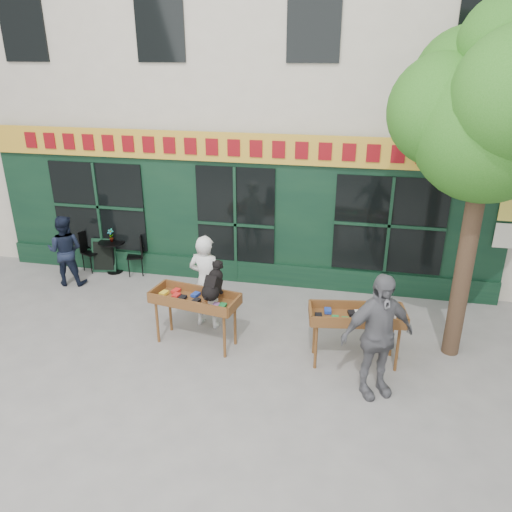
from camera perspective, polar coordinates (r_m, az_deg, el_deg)
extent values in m
plane|color=slate|center=(9.33, -5.71, -8.81)|extent=(80.00, 80.00, 0.00)
cube|color=beige|center=(13.81, 1.45, 23.19)|extent=(14.00, 7.00, 10.00)
cube|color=black|center=(10.80, -2.22, 5.07)|extent=(11.00, 0.16, 3.20)
cube|color=gold|center=(10.36, -2.51, 12.29)|extent=(11.00, 0.06, 0.60)
cube|color=maroon|center=(10.32, -2.56, 12.25)|extent=(9.60, 0.03, 0.34)
cube|color=black|center=(11.19, -2.25, -1.69)|extent=(11.00, 0.10, 0.50)
cube|color=black|center=(10.79, -2.33, 3.65)|extent=(1.70, 0.05, 2.50)
cube|color=black|center=(11.89, -17.54, 5.42)|extent=(2.20, 0.05, 2.00)
cube|color=black|center=(10.44, 14.97, 3.40)|extent=(2.20, 0.05, 2.00)
cube|color=silver|center=(10.81, 26.64, 2.08)|extent=(0.42, 0.02, 0.50)
cube|color=#E5D14C|center=(10.65, 27.15, 4.85)|extent=(0.42, 0.02, 0.50)
cylinder|color=#382619|center=(8.62, 22.89, 0.05)|extent=(0.28, 0.28, 3.60)
sphere|color=#226316|center=(8.13, 25.05, 13.19)|extent=(2.20, 2.20, 2.20)
sphere|color=#226316|center=(8.20, 20.79, 15.29)|extent=(1.70, 1.70, 1.70)
sphere|color=#226316|center=(8.61, 22.87, 17.98)|extent=(1.60, 1.60, 1.60)
sphere|color=#226316|center=(8.19, 26.96, 20.75)|extent=(1.40, 1.40, 1.40)
cylinder|color=brown|center=(9.01, -11.21, -7.43)|extent=(0.05, 0.05, 0.80)
cylinder|color=brown|center=(8.45, -3.63, -9.18)|extent=(0.05, 0.05, 0.80)
cylinder|color=brown|center=(9.33, -9.78, -6.21)|extent=(0.05, 0.05, 0.80)
cylinder|color=brown|center=(8.79, -2.41, -7.79)|extent=(0.05, 0.05, 0.80)
cube|color=brown|center=(8.67, -6.99, -5.23)|extent=(1.58, 0.82, 0.05)
cube|color=brown|center=(8.41, -7.95, -5.59)|extent=(1.49, 0.29, 0.18)
cube|color=brown|center=(8.86, -6.14, -3.97)|extent=(1.49, 0.29, 0.18)
cube|color=brown|center=(8.65, -7.01, -4.88)|extent=(1.35, 0.61, 0.06)
imported|color=silver|center=(9.19, -5.74, -2.95)|extent=(0.72, 0.54, 1.80)
cylinder|color=brown|center=(8.22, 6.84, -10.29)|extent=(0.05, 0.05, 0.80)
cylinder|color=brown|center=(8.42, 15.85, -10.24)|extent=(0.05, 0.05, 0.80)
cylinder|color=brown|center=(8.60, 6.68, -8.70)|extent=(0.05, 0.05, 0.80)
cylinder|color=brown|center=(8.78, 15.28, -8.70)|extent=(0.05, 0.05, 0.80)
cube|color=brown|center=(8.27, 11.42, -7.02)|extent=(1.57, 0.80, 0.05)
cube|color=brown|center=(7.98, 11.73, -7.54)|extent=(1.49, 0.26, 0.18)
cube|color=brown|center=(8.48, 11.22, -5.59)|extent=(1.49, 0.26, 0.18)
cube|color=brown|center=(8.24, 11.46, -6.66)|extent=(1.35, 0.59, 0.06)
imported|color=#5B5C61|center=(7.55, 13.68, -8.87)|extent=(1.24, 0.97, 1.97)
cylinder|color=black|center=(12.18, -15.80, -1.68)|extent=(0.36, 0.36, 0.03)
cylinder|color=black|center=(12.04, -15.98, -0.12)|extent=(0.04, 0.04, 0.72)
cylinder|color=black|center=(11.91, -16.17, 1.53)|extent=(0.60, 0.60, 0.03)
cube|color=black|center=(12.27, -18.30, 0.39)|extent=(0.48, 0.48, 0.03)
cube|color=black|center=(12.32, -18.90, 1.64)|extent=(0.18, 0.34, 0.50)
cylinder|color=black|center=(12.17, -18.32, -0.98)|extent=(0.02, 0.02, 0.44)
cylinder|color=black|center=(12.32, -17.20, -0.54)|extent=(0.02, 0.02, 0.44)
cylinder|color=black|center=(12.40, -19.13, -0.65)|extent=(0.02, 0.02, 0.44)
cylinder|color=black|center=(12.55, -18.03, -0.22)|extent=(0.02, 0.02, 0.44)
cube|color=black|center=(11.78, -13.64, -0.01)|extent=(0.46, 0.46, 0.03)
cube|color=black|center=(11.67, -12.92, 1.17)|extent=(0.15, 0.35, 0.50)
cylinder|color=black|center=(12.02, -14.20, -0.80)|extent=(0.02, 0.02, 0.44)
cylinder|color=black|center=(11.74, -14.32, -1.37)|extent=(0.02, 0.02, 0.44)
cylinder|color=black|center=(11.99, -12.78, -0.72)|extent=(0.02, 0.02, 0.44)
cylinder|color=black|center=(11.71, -12.87, -1.29)|extent=(0.02, 0.02, 0.44)
imported|color=gray|center=(11.85, -16.26, 2.30)|extent=(0.18, 0.14, 0.31)
imported|color=black|center=(11.63, -20.96, 0.60)|extent=(0.86, 0.73, 1.58)
cube|color=black|center=(12.14, -17.00, 0.06)|extent=(0.58, 0.27, 0.79)
cube|color=black|center=(12.13, -17.04, 0.03)|extent=(0.48, 0.24, 0.65)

